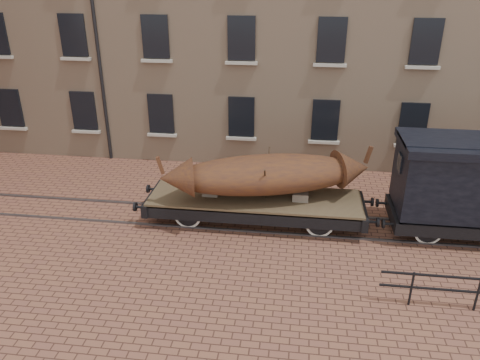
# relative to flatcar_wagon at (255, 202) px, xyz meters

# --- Properties ---
(ground) EXTENTS (90.00, 90.00, 0.00)m
(ground) POSITION_rel_flatcar_wagon_xyz_m (1.39, 0.00, -0.75)
(ground) COLOR brown
(rail_track) EXTENTS (30.00, 1.52, 0.06)m
(rail_track) POSITION_rel_flatcar_wagon_xyz_m (1.39, 0.00, -0.72)
(rail_track) COLOR #59595E
(rail_track) RESTS_ON ground
(flatcar_wagon) EXTENTS (7.97, 2.16, 1.20)m
(flatcar_wagon) POSITION_rel_flatcar_wagon_xyz_m (0.00, 0.00, 0.00)
(flatcar_wagon) COLOR brown
(flatcar_wagon) RESTS_ON ground
(iron_boat) EXTENTS (6.98, 3.47, 1.67)m
(iron_boat) POSITION_rel_flatcar_wagon_xyz_m (0.38, -0.00, 1.04)
(iron_boat) COLOR brown
(iron_boat) RESTS_ON flatcar_wagon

